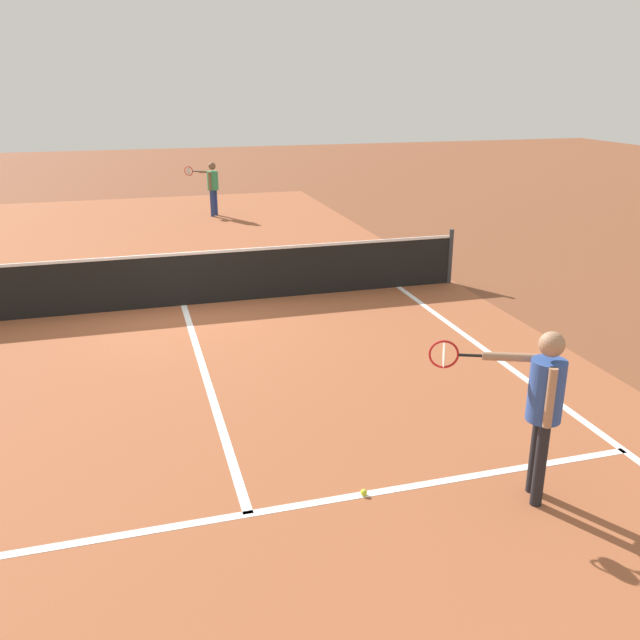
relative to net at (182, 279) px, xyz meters
The scene contains 9 objects.
ground_plane 0.49m from the net, ahead, with size 60.00×60.00×0.00m, color brown.
court_surface_inbounds 0.49m from the net, ahead, with size 10.62×24.40×0.00m, color #9E5433.
line_sideline_right 7.24m from the net, 55.34° to the right, with size 0.10×11.89×0.01m, color white.
line_service_near 6.42m from the net, 90.00° to the right, with size 8.22×0.10×0.01m, color white.
line_center_service 3.24m from the net, 90.00° to the right, with size 0.10×6.40×0.01m, color white.
net is the anchor object (origin of this frame).
player_near 7.39m from the net, 68.90° to the right, with size 1.08×0.82×1.70m.
player_far 8.50m from the net, 78.82° to the left, with size 0.90×0.92×1.55m.
tennis_ball_mid_court 6.52m from the net, 80.06° to the right, with size 0.07×0.07×0.07m, color #CCE033.
Camera 1 is at (-0.82, -11.66, 3.78)m, focal length 38.02 mm.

